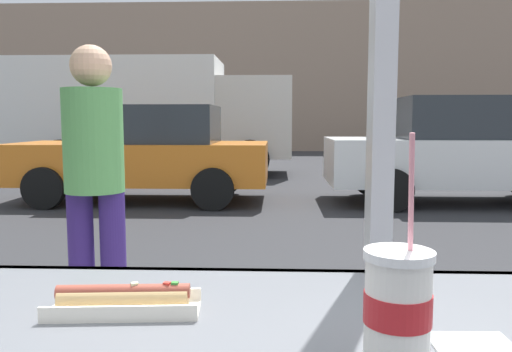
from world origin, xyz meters
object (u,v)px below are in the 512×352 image
at_px(hotdog_tray_near, 124,300).
at_px(pedestrian, 95,175).
at_px(soda_cup_left, 398,307).
at_px(parked_car_white, 467,150).
at_px(box_truck, 146,112).
at_px(parked_car_orange, 145,152).

relative_size(hotdog_tray_near, pedestrian, 0.16).
relative_size(soda_cup_left, pedestrian, 0.20).
bearing_deg(parked_car_white, soda_cup_left, -110.76).
relative_size(hotdog_tray_near, parked_car_white, 0.06).
height_order(soda_cup_left, pedestrian, pedestrian).
bearing_deg(pedestrian, soda_cup_left, -60.53).
bearing_deg(hotdog_tray_near, parked_car_white, 65.99).
height_order(hotdog_tray_near, pedestrian, pedestrian).
bearing_deg(box_truck, parked_car_white, -34.34).
relative_size(hotdog_tray_near, parked_car_orange, 0.07).
distance_m(soda_cup_left, pedestrian, 2.36).
bearing_deg(parked_car_white, hotdog_tray_near, -114.01).
bearing_deg(pedestrian, parked_car_white, 54.02).
bearing_deg(soda_cup_left, box_truck, 106.00).
bearing_deg(parked_car_white, parked_car_orange, 180.00).
relative_size(parked_car_orange, pedestrian, 2.53).
xyz_separation_m(parked_car_orange, pedestrian, (1.19, -5.58, 0.23)).
bearing_deg(soda_cup_left, hotdog_tray_near, 157.77).
bearing_deg(parked_car_orange, soda_cup_left, -72.89).
height_order(parked_car_orange, pedestrian, pedestrian).
bearing_deg(box_truck, soda_cup_left, -74.00).
distance_m(soda_cup_left, hotdog_tray_near, 0.47).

